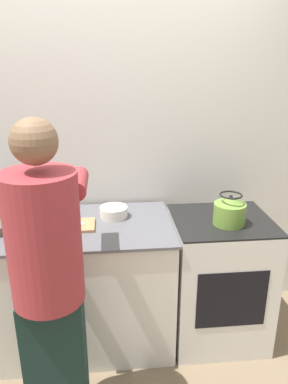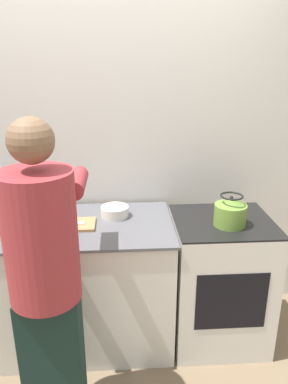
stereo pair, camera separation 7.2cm
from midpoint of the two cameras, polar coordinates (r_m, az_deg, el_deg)
name	(u,v)px [view 1 (the left image)]	position (r m, az deg, el deg)	size (l,w,h in m)	color
ground_plane	(113,371)	(2.68, -5.56, -25.55)	(12.00, 12.00, 0.00)	#7A664C
wall_back	(106,147)	(2.71, -6.62, 6.80)	(8.00, 0.05, 2.60)	silver
counter	(62,285)	(2.70, -13.20, -13.62)	(1.50, 0.71, 0.89)	silver
oven	(218,279)	(2.71, 10.43, -12.90)	(0.64, 0.59, 0.91)	silver
person	(48,275)	(1.94, -15.46, -12.11)	(0.40, 0.63, 1.68)	black
cutting_board	(69,226)	(2.44, -12.24, -5.07)	(0.33, 0.20, 0.02)	#A87A4C
knife	(68,225)	(2.43, -12.29, -4.88)	(0.19, 0.04, 0.01)	silver
kettle	(230,211)	(2.40, 12.07, -2.92)	(0.20, 0.20, 0.20)	olive
bowl_prep	(114,212)	(2.54, -5.45, -3.04)	(0.19, 0.19, 0.07)	silver
canister_jar	(20,208)	(2.59, -19.09, -2.38)	(0.15, 0.15, 0.18)	tan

